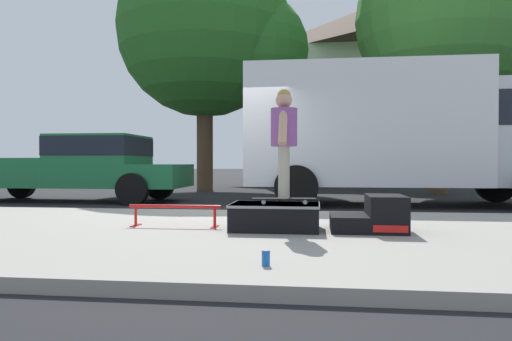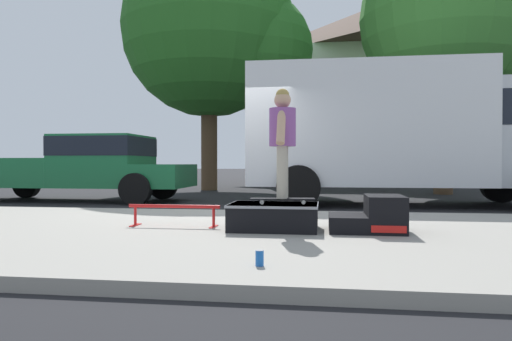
% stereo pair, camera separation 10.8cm
% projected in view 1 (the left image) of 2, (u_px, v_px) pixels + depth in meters
% --- Properties ---
extents(ground_plane, '(140.00, 140.00, 0.00)m').
position_uv_depth(ground_plane, '(219.00, 213.00, 8.78)').
color(ground_plane, black).
extents(sidewalk_slab, '(50.00, 5.00, 0.12)m').
position_uv_depth(sidewalk_slab, '(169.00, 234.00, 5.80)').
color(sidewalk_slab, gray).
rests_on(sidewalk_slab, ground).
extents(skate_box, '(1.08, 0.80, 0.32)m').
position_uv_depth(skate_box, '(275.00, 215.00, 5.80)').
color(skate_box, black).
rests_on(skate_box, sidewalk_slab).
extents(kicker_ramp, '(0.88, 0.71, 0.43)m').
position_uv_depth(kicker_ramp, '(374.00, 216.00, 5.65)').
color(kicker_ramp, black).
rests_on(kicker_ramp, sidewalk_slab).
extents(grind_rail, '(1.21, 0.28, 0.28)m').
position_uv_depth(grind_rail, '(175.00, 211.00, 6.07)').
color(grind_rail, red).
rests_on(grind_rail, sidewalk_slab).
extents(skateboard, '(0.80, 0.29, 0.07)m').
position_uv_depth(skateboard, '(284.00, 199.00, 5.75)').
color(skateboard, black).
rests_on(skateboard, skate_box).
extents(skater_kid, '(0.32, 0.69, 1.33)m').
position_uv_depth(skater_kid, '(284.00, 134.00, 5.74)').
color(skater_kid, '#B7AD99').
rests_on(skater_kid, skateboard).
extents(soda_can, '(0.07, 0.07, 0.13)m').
position_uv_depth(soda_can, '(266.00, 258.00, 3.74)').
color(soda_can, '#1959B2').
rests_on(soda_can, sidewalk_slab).
extents(box_truck, '(6.91, 2.63, 3.05)m').
position_uv_depth(box_truck, '(405.00, 129.00, 10.46)').
color(box_truck, white).
rests_on(box_truck, ground).
extents(pickup_truck_green, '(5.70, 2.09, 1.61)m').
position_uv_depth(pickup_truck_green, '(78.00, 165.00, 11.56)').
color(pickup_truck_green, '#196638').
rests_on(pickup_truck_green, ground).
extents(street_tree_main, '(5.51, 5.01, 7.78)m').
position_uv_depth(street_tree_main, '(449.00, 25.00, 14.23)').
color(street_tree_main, brown).
rests_on(street_tree_main, ground).
extents(street_tree_neighbour, '(6.58, 5.98, 8.54)m').
position_uv_depth(street_tree_neighbour, '(215.00, 35.00, 16.29)').
color(street_tree_neighbour, brown).
rests_on(street_tree_neighbour, ground).
extents(house_behind, '(9.54, 8.22, 8.40)m').
position_uv_depth(house_behind, '(356.00, 96.00, 23.18)').
color(house_behind, silver).
rests_on(house_behind, ground).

